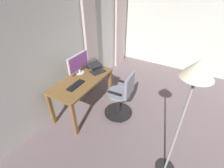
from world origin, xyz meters
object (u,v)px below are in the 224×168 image
computer_keyboard (76,85)px  computer_mouse (88,68)px  computer_monitor (78,63)px  laptop (96,69)px  floor_lamp (193,87)px  desk (82,84)px  office_chair (121,97)px

computer_keyboard → computer_mouse: bearing=-163.4°
computer_mouse → computer_monitor: bearing=-13.4°
computer_keyboard → laptop: (-0.61, 0.02, 0.04)m
computer_mouse → laptop: bearing=90.9°
computer_monitor → floor_lamp: floor_lamp is taller
laptop → floor_lamp: bearing=84.9°
desk → laptop: 0.44m
computer_keyboard → laptop: size_ratio=0.95×
office_chair → floor_lamp: 1.64m
computer_monitor → laptop: 0.38m
laptop → floor_lamp: floor_lamp is taller
computer_monitor → laptop: size_ratio=1.43×
computer_mouse → floor_lamp: 2.26m
computer_mouse → desk: bearing=19.3°
desk → computer_keyboard: size_ratio=3.49×
desk → office_chair: (-0.22, 0.74, -0.17)m
computer_monitor → computer_mouse: size_ratio=5.53×
computer_keyboard → floor_lamp: bearing=82.4°
office_chair → computer_mouse: 0.94m
computer_monitor → computer_mouse: (-0.22, 0.05, -0.21)m
office_chair → floor_lamp: bearing=-125.4°
desk → floor_lamp: bearing=76.1°
laptop → computer_keyboard: bearing=18.6°
computer_keyboard → computer_monitor: bearing=-149.3°
office_chair → laptop: bearing=71.5°
laptop → desk: bearing=11.6°
laptop → office_chair: bearing=95.8°
computer_monitor → computer_keyboard: computer_monitor is taller
office_chair → floor_lamp: floor_lamp is taller
desk → office_chair: size_ratio=1.35×
computer_keyboard → floor_lamp: 1.94m
floor_lamp → desk: bearing=-103.9°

